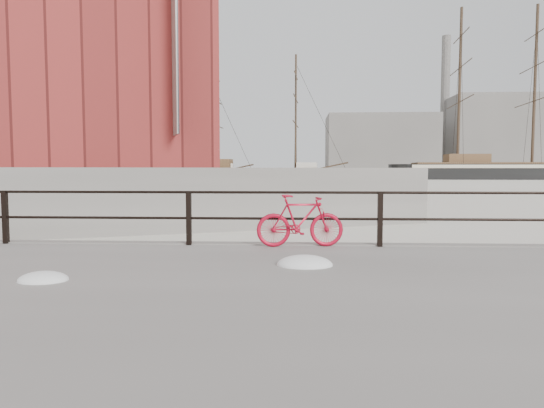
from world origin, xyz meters
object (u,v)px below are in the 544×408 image
(schooner_mid, at_px, (255,180))
(workboat_near, at_px, (36,189))
(workboat_far, at_px, (18,186))
(bicycle, at_px, (300,221))
(barque_black, at_px, (531,179))
(schooner_left, at_px, (185,180))

(schooner_mid, height_order, workboat_near, schooner_mid)
(workboat_near, relative_size, workboat_far, 0.94)
(schooner_mid, height_order, workboat_far, schooner_mid)
(schooner_mid, xyz_separation_m, workboat_near, (-16.27, -38.24, 0.00))
(schooner_mid, distance_m, workboat_near, 41.56)
(bicycle, xyz_separation_m, workboat_near, (-23.31, 33.30, -0.82))
(barque_black, bearing_deg, schooner_left, -167.65)
(workboat_near, bearing_deg, barque_black, -10.05)
(bicycle, xyz_separation_m, barque_black, (41.62, 79.88, -0.82))
(bicycle, height_order, workboat_far, workboat_far)
(barque_black, xyz_separation_m, workboat_far, (-72.03, -37.50, 0.00))
(schooner_mid, distance_m, workboat_far, 37.36)
(schooner_left, xyz_separation_m, workboat_near, (-4.52, -38.02, 0.00))
(schooner_left, relative_size, workboat_far, 1.85)
(bicycle, distance_m, workboat_far, 52.17)
(bicycle, bearing_deg, schooner_left, 97.40)
(schooner_mid, xyz_separation_m, workboat_far, (-23.36, -29.15, 0.00))
(schooner_left, relative_size, workboat_near, 1.98)
(barque_black, xyz_separation_m, workboat_near, (-64.93, -46.59, 0.00))
(workboat_far, bearing_deg, workboat_near, -92.51)
(workboat_far, bearing_deg, schooner_mid, 10.79)
(bicycle, height_order, barque_black, barque_black)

